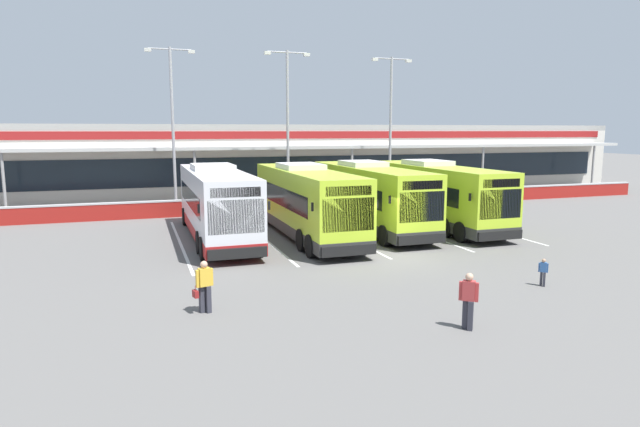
% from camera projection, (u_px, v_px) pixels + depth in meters
% --- Properties ---
extents(ground_plane, '(200.00, 200.00, 0.00)m').
position_uv_depth(ground_plane, '(387.00, 257.00, 23.87)').
color(ground_plane, '#605E5B').
extents(terminal_building, '(70.00, 13.00, 6.00)m').
position_uv_depth(terminal_building, '(256.00, 159.00, 48.58)').
color(terminal_building, beige).
rests_on(terminal_building, ground).
extents(red_barrier_wall, '(60.00, 0.40, 1.10)m').
position_uv_depth(red_barrier_wall, '(295.00, 203.00, 37.35)').
color(red_barrier_wall, maroon).
rests_on(red_barrier_wall, ground).
extents(coach_bus_leftmost, '(2.99, 12.16, 3.78)m').
position_uv_depth(coach_bus_leftmost, '(216.00, 204.00, 27.61)').
color(coach_bus_leftmost, silver).
rests_on(coach_bus_leftmost, ground).
extents(coach_bus_left_centre, '(2.99, 12.16, 3.78)m').
position_uv_depth(coach_bus_left_centre, '(306.00, 203.00, 28.13)').
color(coach_bus_left_centre, '#B7DB2D').
rests_on(coach_bus_left_centre, ground).
extents(coach_bus_centre, '(2.99, 12.16, 3.78)m').
position_uv_depth(coach_bus_centre, '(369.00, 197.00, 30.47)').
color(coach_bus_centre, '#B7DB2D').
rests_on(coach_bus_centre, ground).
extents(coach_bus_right_centre, '(2.99, 12.16, 3.78)m').
position_uv_depth(coach_bus_right_centre, '(435.00, 195.00, 31.38)').
color(coach_bus_right_centre, '#B7DB2D').
rests_on(coach_bus_right_centre, ground).
extents(bay_stripe_far_west, '(0.14, 13.00, 0.01)m').
position_uv_depth(bay_stripe_far_west, '(180.00, 243.00, 26.80)').
color(bay_stripe_far_west, silver).
rests_on(bay_stripe_far_west, ground).
extents(bay_stripe_west, '(0.14, 13.00, 0.01)m').
position_uv_depth(bay_stripe_west, '(263.00, 237.00, 28.14)').
color(bay_stripe_west, silver).
rests_on(bay_stripe_west, ground).
extents(bay_stripe_mid_west, '(0.14, 13.00, 0.01)m').
position_uv_depth(bay_stripe_mid_west, '(338.00, 233.00, 29.48)').
color(bay_stripe_mid_west, silver).
rests_on(bay_stripe_mid_west, ground).
extents(bay_stripe_centre, '(0.14, 13.00, 0.01)m').
position_uv_depth(bay_stripe_centre, '(407.00, 228.00, 30.82)').
color(bay_stripe_centre, silver).
rests_on(bay_stripe_centre, ground).
extents(bay_stripe_mid_east, '(0.14, 13.00, 0.01)m').
position_uv_depth(bay_stripe_mid_east, '(470.00, 224.00, 32.16)').
color(bay_stripe_mid_east, silver).
rests_on(bay_stripe_mid_east, ground).
extents(pedestrian_with_handbag, '(0.65, 0.35, 1.62)m').
position_uv_depth(pedestrian_with_handbag, '(204.00, 285.00, 16.43)').
color(pedestrian_with_handbag, '#33333D').
rests_on(pedestrian_with_handbag, ground).
extents(pedestrian_in_dark_coat, '(0.47, 0.42, 1.62)m').
position_uv_depth(pedestrian_in_dark_coat, '(468.00, 299.00, 15.05)').
color(pedestrian_in_dark_coat, '#33333D').
rests_on(pedestrian_in_dark_coat, ground).
extents(pedestrian_child, '(0.29, 0.27, 1.00)m').
position_uv_depth(pedestrian_child, '(543.00, 271.00, 19.30)').
color(pedestrian_child, '#33333D').
rests_on(pedestrian_child, ground).
extents(lamp_post_west, '(3.24, 0.28, 11.00)m').
position_uv_depth(lamp_post_west, '(173.00, 119.00, 36.54)').
color(lamp_post_west, '#9E9EA3').
rests_on(lamp_post_west, ground).
extents(lamp_post_centre, '(3.24, 0.28, 11.00)m').
position_uv_depth(lamp_post_centre, '(288.00, 119.00, 37.99)').
color(lamp_post_centre, '#9E9EA3').
rests_on(lamp_post_centre, ground).
extents(lamp_post_east, '(3.24, 0.28, 11.00)m').
position_uv_depth(lamp_post_east, '(391.00, 120.00, 41.37)').
color(lamp_post_east, '#9E9EA3').
rests_on(lamp_post_east, ground).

